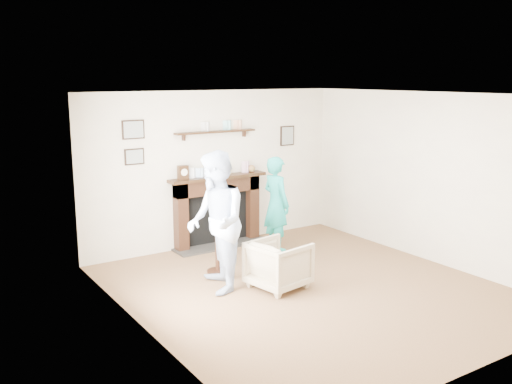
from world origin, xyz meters
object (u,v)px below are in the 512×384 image
Objects in this scene: man at (217,290)px; woman at (276,250)px; armchair at (278,287)px; pedestal_table at (217,220)px.

man reaches higher than woman.
pedestal_table is at bearing 10.52° from armchair.
man is at bearing 118.66° from woman.
man is 1.21× the size of woman.
man is (-0.72, 0.36, 0.00)m from armchair.
armchair is 0.57× the size of pedestal_table.
man is 1.03m from pedestal_table.
pedestal_table is (0.36, 0.61, 0.75)m from man.
woman is at bearing 139.08° from man.
armchair is 1.63m from woman.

